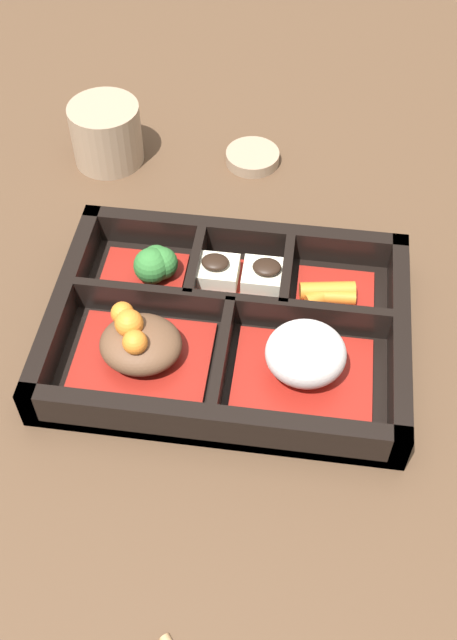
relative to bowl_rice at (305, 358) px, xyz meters
The scene contains 10 objects.
ground_plane 0.08m from the bowl_rice, 30.51° to the right, with size 3.00×3.00×0.00m, color #4C3523.
bento_base 0.08m from the bowl_rice, 30.51° to the right, with size 0.29×0.21×0.01m.
bento_rim 0.08m from the bowl_rice, 32.74° to the right, with size 0.29×0.21×0.04m.
bowl_rice is the anchor object (origin of this frame).
bowl_stew 0.13m from the bowl_rice, ahead, with size 0.11×0.08×0.05m.
bowl_carrots 0.09m from the bowl_rice, 102.07° to the right, with size 0.07×0.06×0.02m.
bowl_tofu 0.11m from the bowl_rice, 55.99° to the right, with size 0.08×0.06×0.03m.
bowl_greens 0.16m from the bowl_rice, 32.87° to the right, with size 0.07×0.06×0.04m.
tea_cup 0.34m from the bowl_rice, 49.71° to the right, with size 0.07×0.07×0.06m.
sauce_dish 0.28m from the bowl_rice, 75.38° to the right, with size 0.06×0.06×0.01m.
Camera 1 is at (-0.05, 0.38, 0.50)m, focal length 42.00 mm.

